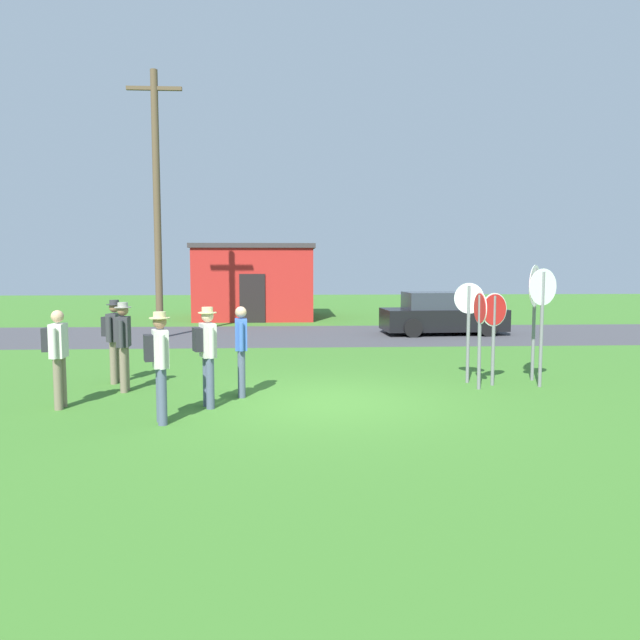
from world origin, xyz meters
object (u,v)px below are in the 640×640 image
(stop_sign_center_cluster, at_px, (494,323))
(person_on_left, at_px, (207,350))
(utility_pole, at_px, (157,201))
(parked_car_on_street, at_px, (441,315))
(stop_sign_low_front, at_px, (469,316))
(person_with_sunhat, at_px, (241,346))
(person_in_dark_shirt, at_px, (57,352))
(person_near_signs, at_px, (114,335))
(person_holding_notes, at_px, (159,359))
(stop_sign_tallest, at_px, (480,325))
(stop_sign_nearest, at_px, (542,307))
(stop_sign_leaning_left, at_px, (534,300))
(person_in_teal, at_px, (124,341))

(stop_sign_center_cluster, distance_m, person_on_left, 5.80)
(utility_pole, relative_size, parked_car_on_street, 2.02)
(stop_sign_low_front, distance_m, person_with_sunhat, 4.76)
(parked_car_on_street, height_order, person_in_dark_shirt, person_in_dark_shirt)
(person_with_sunhat, bearing_deg, person_in_dark_shirt, -165.94)
(person_in_dark_shirt, distance_m, person_near_signs, 2.21)
(parked_car_on_street, bearing_deg, stop_sign_center_cluster, -98.18)
(stop_sign_center_cluster, height_order, person_with_sunhat, stop_sign_center_cluster)
(stop_sign_center_cluster, bearing_deg, person_holding_notes, -156.91)
(stop_sign_tallest, distance_m, stop_sign_center_cluster, 0.55)
(parked_car_on_street, xyz_separation_m, stop_sign_nearest, (-0.41, -9.33, 0.94))
(stop_sign_leaning_left, bearing_deg, stop_sign_nearest, -100.57)
(utility_pole, distance_m, person_in_dark_shirt, 10.68)
(stop_sign_tallest, bearing_deg, person_near_signs, 172.09)
(stop_sign_nearest, bearing_deg, stop_sign_center_cluster, 167.77)
(person_in_dark_shirt, bearing_deg, stop_sign_tallest, 8.62)
(person_holding_notes, bearing_deg, stop_sign_nearest, 18.98)
(person_in_teal, relative_size, person_holding_notes, 1.00)
(stop_sign_leaning_left, xyz_separation_m, person_in_dark_shirt, (-9.13, -2.02, -0.73))
(person_with_sunhat, bearing_deg, stop_sign_tallest, 4.95)
(stop_sign_low_front, bearing_deg, person_in_dark_shirt, -166.57)
(stop_sign_leaning_left, height_order, person_holding_notes, stop_sign_leaning_left)
(stop_sign_tallest, height_order, stop_sign_center_cluster, stop_sign_tallest)
(person_in_dark_shirt, height_order, person_with_sunhat, same)
(stop_sign_leaning_left, relative_size, person_near_signs, 1.42)
(parked_car_on_street, bearing_deg, stop_sign_nearest, -92.52)
(stop_sign_low_front, height_order, person_in_teal, stop_sign_low_front)
(parked_car_on_street, height_order, person_on_left, person_on_left)
(utility_pole, distance_m, stop_sign_tallest, 12.47)
(stop_sign_nearest, bearing_deg, person_near_signs, 174.37)
(person_in_dark_shirt, bearing_deg, stop_sign_center_cluster, 10.69)
(utility_pole, relative_size, person_with_sunhat, 5.23)
(person_in_dark_shirt, bearing_deg, stop_sign_low_front, 13.43)
(person_with_sunhat, height_order, person_holding_notes, person_holding_notes)
(stop_sign_leaning_left, relative_size, person_in_dark_shirt, 1.46)
(stop_sign_nearest, distance_m, person_in_dark_shirt, 9.12)
(stop_sign_leaning_left, xyz_separation_m, person_holding_notes, (-7.18, -3.11, -0.70))
(stop_sign_leaning_left, xyz_separation_m, stop_sign_center_cluster, (-1.03, -0.49, -0.43))
(stop_sign_center_cluster, xyz_separation_m, person_holding_notes, (-6.15, -2.62, -0.26))
(person_on_left, relative_size, person_near_signs, 1.00)
(person_on_left, bearing_deg, stop_sign_tallest, 13.62)
(stop_sign_tallest, relative_size, person_on_left, 1.11)
(person_in_dark_shirt, bearing_deg, person_near_signs, 81.60)
(person_with_sunhat, bearing_deg, stop_sign_low_front, 13.00)
(person_in_dark_shirt, relative_size, person_holding_notes, 0.97)
(utility_pole, relative_size, stop_sign_leaning_left, 3.59)
(utility_pole, distance_m, person_in_teal, 9.50)
(stop_sign_tallest, height_order, person_with_sunhat, stop_sign_tallest)
(person_in_dark_shirt, bearing_deg, utility_pole, 92.42)
(person_on_left, distance_m, person_in_teal, 2.28)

